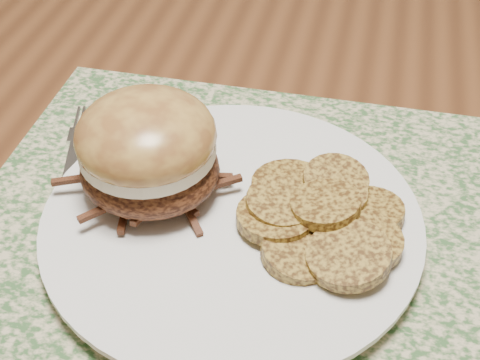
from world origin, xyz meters
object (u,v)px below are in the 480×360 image
dinner_plate (232,223)px  dining_table (243,182)px  fork (73,169)px  pork_sandwich (148,150)px

dinner_plate → dining_table: bearing=99.4°
dining_table → dinner_plate: dinner_plate is taller
dining_table → fork: (-0.12, -0.11, 0.09)m
pork_sandwich → fork: pork_sandwich is taller
dinner_plate → pork_sandwich: pork_sandwich is taller
dining_table → pork_sandwich: bearing=-107.3°
dining_table → dinner_plate: (0.02, -0.15, 0.09)m
fork → dinner_plate: bearing=-30.0°
dinner_plate → pork_sandwich: bearing=168.1°
pork_sandwich → fork: 0.10m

